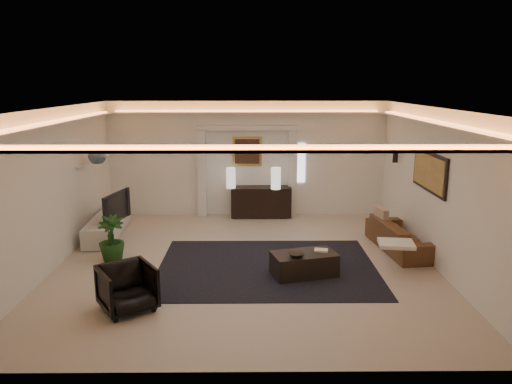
{
  "coord_description": "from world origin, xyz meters",
  "views": [
    {
      "loc": [
        0.12,
        -8.55,
        3.33
      ],
      "look_at": [
        0.2,
        0.6,
        1.25
      ],
      "focal_mm": 33.67,
      "sensor_mm": 36.0,
      "label": 1
    }
  ],
  "objects_px": {
    "sofa": "(401,236)",
    "coffee_table": "(304,264)",
    "armchair": "(127,288)",
    "console": "(261,201)"
  },
  "relations": [
    {
      "from": "coffee_table",
      "to": "armchair",
      "type": "xyz_separation_m",
      "value": [
        -2.78,
        -1.31,
        0.14
      ]
    },
    {
      "from": "console",
      "to": "armchair",
      "type": "xyz_separation_m",
      "value": [
        -2.09,
        -5.13,
        -0.05
      ]
    },
    {
      "from": "sofa",
      "to": "armchair",
      "type": "distance_m",
      "value": 5.55
    },
    {
      "from": "console",
      "to": "coffee_table",
      "type": "xyz_separation_m",
      "value": [
        0.69,
        -3.83,
        -0.2
      ]
    },
    {
      "from": "sofa",
      "to": "console",
      "type": "bearing_deg",
      "value": 41.25
    },
    {
      "from": "armchair",
      "to": "console",
      "type": "bearing_deg",
      "value": 34.03
    },
    {
      "from": "console",
      "to": "sofa",
      "type": "distance_m",
      "value": 3.76
    },
    {
      "from": "coffee_table",
      "to": "console",
      "type": "bearing_deg",
      "value": 85.17
    },
    {
      "from": "console",
      "to": "armchair",
      "type": "bearing_deg",
      "value": -112.73
    },
    {
      "from": "sofa",
      "to": "coffee_table",
      "type": "height_order",
      "value": "sofa"
    }
  ]
}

